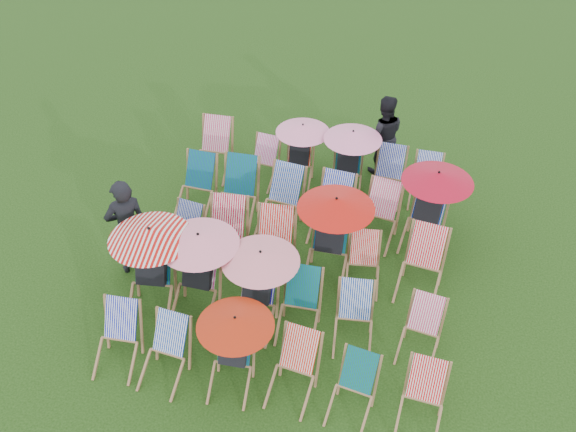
% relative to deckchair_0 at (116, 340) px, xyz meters
% --- Properties ---
extents(ground, '(100.00, 100.00, 0.00)m').
position_rel_deckchair_0_xyz_m(ground, '(2.02, 2.21, -0.44)').
color(ground, black).
rests_on(ground, ground).
extents(deckchair_0, '(0.60, 0.82, 0.87)m').
position_rel_deckchair_0_xyz_m(deckchair_0, '(0.00, 0.00, 0.00)').
color(deckchair_0, '#8C6441').
rests_on(deckchair_0, ground).
extents(deckchair_1, '(0.66, 0.86, 0.86)m').
position_rel_deckchair_0_xyz_m(deckchair_1, '(0.72, -0.08, -0.00)').
color(deckchair_1, '#8C6441').
rests_on(deckchair_1, ground).
extents(deckchair_2, '(1.01, 1.05, 1.19)m').
position_rel_deckchair_0_xyz_m(deckchair_2, '(1.66, 0.01, 0.19)').
color(deckchair_2, '#8C6441').
rests_on(deckchair_2, ground).
extents(deckchair_3, '(0.70, 0.89, 0.88)m').
position_rel_deckchair_0_xyz_m(deckchair_3, '(2.47, 0.02, 0.00)').
color(deckchair_3, '#8C6441').
rests_on(deckchair_3, ground).
extents(deckchair_4, '(0.67, 0.83, 0.81)m').
position_rel_deckchair_0_xyz_m(deckchair_4, '(3.27, -0.10, -0.03)').
color(deckchair_4, '#8C6441').
rests_on(deckchair_4, ground).
extents(deckchair_5, '(0.63, 0.82, 0.84)m').
position_rel_deckchair_0_xyz_m(deckchair_5, '(4.14, -0.07, -0.02)').
color(deckchair_5, '#8C6441').
rests_on(deckchair_5, ground).
extents(deckchair_6, '(1.21, 1.29, 1.43)m').
position_rel_deckchair_0_xyz_m(deckchair_6, '(0.09, 1.11, 0.32)').
color(deckchair_6, '#8C6441').
rests_on(deckchair_6, ground).
extents(deckchair_7, '(1.16, 1.21, 1.38)m').
position_rel_deckchair_0_xyz_m(deckchair_7, '(0.76, 1.21, 0.29)').
color(deckchair_7, '#8C6441').
rests_on(deckchair_7, ground).
extents(deckchair_8, '(1.11, 1.15, 1.31)m').
position_rel_deckchair_0_xyz_m(deckchair_8, '(1.69, 1.12, 0.26)').
color(deckchair_8, '#8C6441').
rests_on(deckchair_8, ground).
extents(deckchair_9, '(0.60, 0.84, 0.91)m').
position_rel_deckchair_0_xyz_m(deckchair_9, '(2.32, 1.11, 0.02)').
color(deckchair_9, '#8C6441').
rests_on(deckchair_9, ground).
extents(deckchair_10, '(0.63, 0.83, 0.86)m').
position_rel_deckchair_0_xyz_m(deckchair_10, '(3.12, 1.07, -0.01)').
color(deckchair_10, '#8C6441').
rests_on(deckchair_10, ground).
extents(deckchair_11, '(0.66, 0.83, 0.81)m').
position_rel_deckchair_0_xyz_m(deckchair_11, '(4.06, 1.07, -0.03)').
color(deckchair_11, '#8C6441').
rests_on(deckchair_11, ground).
extents(deckchair_12, '(0.68, 0.85, 0.83)m').
position_rel_deckchair_0_xyz_m(deckchair_12, '(0.13, 2.27, -0.02)').
color(deckchair_12, '#8C6441').
rests_on(deckchair_12, ground).
extents(deckchair_13, '(0.73, 0.98, 1.02)m').
position_rel_deckchair_0_xyz_m(deckchair_13, '(0.86, 2.27, 0.07)').
color(deckchair_13, '#8C6441').
rests_on(deckchair_13, ground).
extents(deckchair_14, '(0.73, 0.98, 1.02)m').
position_rel_deckchair_0_xyz_m(deckchair_14, '(1.68, 2.19, 0.07)').
color(deckchair_14, '#8C6441').
rests_on(deckchair_14, ground).
extents(deckchair_15, '(1.19, 1.24, 1.41)m').
position_rel_deckchair_0_xyz_m(deckchair_15, '(2.54, 2.38, 0.31)').
color(deckchair_15, '#8C6441').
rests_on(deckchair_15, ground).
extents(deckchair_16, '(0.61, 0.80, 0.82)m').
position_rel_deckchair_0_xyz_m(deckchair_16, '(3.10, 2.23, -0.03)').
color(deckchair_16, '#8C6441').
rests_on(deckchair_16, ground).
extents(deckchair_17, '(0.78, 0.99, 0.98)m').
position_rel_deckchair_0_xyz_m(deckchair_17, '(3.98, 2.30, 0.06)').
color(deckchair_17, '#8C6441').
rests_on(deckchair_17, ground).
extents(deckchair_18, '(0.69, 0.92, 0.95)m').
position_rel_deckchair_0_xyz_m(deckchair_18, '(-0.05, 3.46, 0.04)').
color(deckchair_18, '#8C6441').
rests_on(deckchair_18, ground).
extents(deckchair_19, '(0.69, 0.96, 1.03)m').
position_rel_deckchair_0_xyz_m(deckchair_19, '(0.74, 3.39, 0.08)').
color(deckchair_19, '#8C6441').
rests_on(deckchair_19, ground).
extents(deckchair_20, '(0.80, 1.01, 1.00)m').
position_rel_deckchair_0_xyz_m(deckchair_20, '(1.52, 3.36, 0.07)').
color(deckchair_20, '#8C6441').
rests_on(deckchair_20, ground).
extents(deckchair_21, '(0.76, 0.98, 0.99)m').
position_rel_deckchair_0_xyz_m(deckchair_21, '(2.41, 3.35, 0.06)').
color(deckchair_21, '#8C6441').
rests_on(deckchair_21, ground).
extents(deckchair_22, '(0.77, 0.96, 0.94)m').
position_rel_deckchair_0_xyz_m(deckchair_22, '(3.20, 3.37, 0.04)').
color(deckchair_22, '#8C6441').
rests_on(deckchair_22, ground).
extents(deckchair_23, '(1.15, 1.23, 1.37)m').
position_rel_deckchair_0_xyz_m(deckchair_23, '(3.99, 3.46, 0.29)').
color(deckchair_23, '#8C6441').
rests_on(deckchair_23, ground).
extents(deckchair_24, '(0.66, 0.92, 0.99)m').
position_rel_deckchair_0_xyz_m(deckchair_24, '(-0.08, 4.61, 0.06)').
color(deckchair_24, '#8C6441').
rests_on(deckchair_24, ground).
extents(deckchair_25, '(0.63, 0.81, 0.81)m').
position_rel_deckchair_0_xyz_m(deckchair_25, '(0.90, 4.52, -0.03)').
color(deckchair_25, '#8C6441').
rests_on(deckchair_25, ground).
extents(deckchair_26, '(0.99, 1.04, 1.18)m').
position_rel_deckchair_0_xyz_m(deckchair_26, '(1.58, 4.68, 0.19)').
color(deckchair_26, '#8C6441').
rests_on(deckchair_26, ground).
extents(deckchair_27, '(1.05, 1.10, 1.24)m').
position_rel_deckchair_0_xyz_m(deckchair_27, '(2.51, 4.56, 0.22)').
color(deckchair_27, '#8C6441').
rests_on(deckchair_27, ground).
extents(deckchair_28, '(0.64, 0.86, 0.90)m').
position_rel_deckchair_0_xyz_m(deckchair_28, '(3.25, 4.54, 0.01)').
color(deckchair_28, '#8C6441').
rests_on(deckchair_28, ground).
extents(deckchair_29, '(0.58, 0.79, 0.83)m').
position_rel_deckchair_0_xyz_m(deckchair_29, '(3.93, 4.58, -0.02)').
color(deckchair_29, '#8C6441').
rests_on(deckchair_29, ground).
extents(person_left, '(0.76, 0.72, 1.74)m').
position_rel_deckchair_0_xyz_m(person_left, '(-0.53, 1.77, 0.43)').
color(person_left, black).
rests_on(person_left, ground).
extents(person_rear, '(0.89, 0.76, 1.62)m').
position_rel_deckchair_0_xyz_m(person_rear, '(3.04, 5.31, 0.37)').
color(person_rear, black).
rests_on(person_rear, ground).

